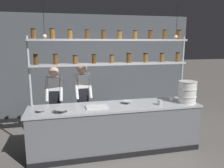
% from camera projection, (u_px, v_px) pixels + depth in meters
% --- Properties ---
extents(ground_plane, '(40.00, 40.00, 0.00)m').
position_uv_depth(ground_plane, '(115.00, 149.00, 4.40)').
color(ground_plane, slate).
extents(back_wall, '(5.72, 0.12, 2.89)m').
position_uv_depth(back_wall, '(96.00, 65.00, 6.47)').
color(back_wall, '#4C5156').
rests_on(back_wall, ground_plane).
extents(prep_counter, '(3.32, 0.76, 0.92)m').
position_uv_depth(prep_counter, '(116.00, 128.00, 4.31)').
color(prep_counter, slate).
rests_on(prep_counter, ground_plane).
extents(spice_shelf_unit, '(3.21, 0.28, 2.38)m').
position_uv_depth(spice_shelf_unit, '(112.00, 54.00, 4.36)').
color(spice_shelf_unit, '#ADAFB5').
rests_on(spice_shelf_unit, ground_plane).
extents(chef_left, '(0.39, 0.31, 1.63)m').
position_uv_depth(chef_left, '(55.00, 99.00, 4.63)').
color(chef_left, black).
rests_on(chef_left, ground_plane).
extents(chef_center, '(0.38, 0.31, 1.68)m').
position_uv_depth(chef_center, '(83.00, 96.00, 4.73)').
color(chef_center, black).
rests_on(chef_center, ground_plane).
extents(container_stack, '(0.36, 0.36, 0.45)m').
position_uv_depth(container_stack, '(187.00, 92.00, 4.36)').
color(container_stack, white).
rests_on(container_stack, prep_counter).
extents(cutting_board, '(0.40, 0.26, 0.02)m').
position_uv_depth(cutting_board, '(97.00, 107.00, 4.09)').
color(cutting_board, silver).
rests_on(cutting_board, prep_counter).
extents(prep_bowl_near_left, '(0.21, 0.21, 0.06)m').
position_uv_depth(prep_bowl_near_left, '(127.00, 102.00, 4.35)').
color(prep_bowl_near_left, silver).
rests_on(prep_bowl_near_left, prep_counter).
extents(prep_bowl_center_front, '(0.27, 0.27, 0.07)m').
position_uv_depth(prep_bowl_center_front, '(62.00, 110.00, 3.80)').
color(prep_bowl_center_front, '#B2B7BC').
rests_on(prep_bowl_center_front, prep_counter).
extents(prep_bowl_center_back, '(0.17, 0.17, 0.05)m').
position_uv_depth(prep_bowl_center_back, '(41.00, 111.00, 3.82)').
color(prep_bowl_center_back, '#B2B7BC').
rests_on(prep_bowl_center_back, prep_counter).
extents(serving_cup_front, '(0.08, 0.08, 0.11)m').
position_uv_depth(serving_cup_front, '(172.00, 99.00, 4.50)').
color(serving_cup_front, silver).
rests_on(serving_cup_front, prep_counter).
extents(serving_cup_by_board, '(0.09, 0.09, 0.10)m').
position_uv_depth(serving_cup_by_board, '(160.00, 102.00, 4.24)').
color(serving_cup_by_board, '#B2B7BC').
rests_on(serving_cup_by_board, prep_counter).
extents(pendant_light_row, '(2.53, 0.07, 0.65)m').
position_uv_depth(pendant_light_row, '(115.00, 35.00, 3.97)').
color(pendant_light_row, black).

